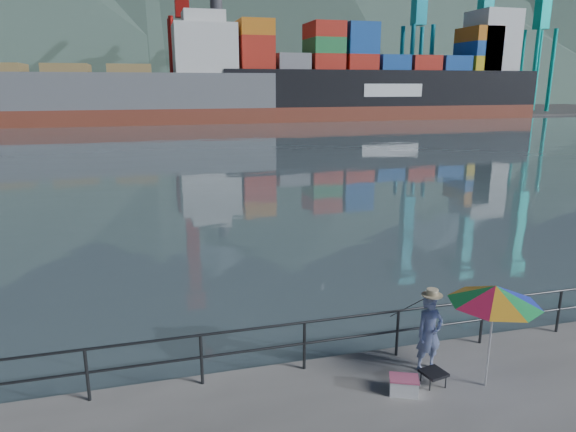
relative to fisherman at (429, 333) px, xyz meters
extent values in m
cube|color=#4C6167|center=(-3.34, 128.94, -0.78)|extent=(500.00, 280.00, 0.00)
cube|color=#514F4C|center=(6.66, 91.94, -0.78)|extent=(200.00, 40.00, 0.40)
cylinder|color=#2D3033|center=(-3.34, 0.64, 0.22)|extent=(22.00, 0.05, 0.05)
cylinder|color=#2D3033|center=(-3.34, 0.64, -0.23)|extent=(22.00, 0.05, 0.05)
cube|color=#2D3033|center=(-3.34, 0.64, -0.28)|extent=(22.00, 0.06, 1.00)
cone|color=#385147|center=(-3.34, 203.94, 33.22)|extent=(282.88, 282.88, 68.00)
cone|color=#385147|center=(126.66, 213.94, 30.22)|extent=(257.92, 257.92, 62.00)
cone|color=#385147|center=(196.66, 218.94, 34.22)|extent=(291.20, 291.20, 70.00)
cube|color=orange|center=(6.66, 90.94, 3.12)|extent=(6.00, 2.40, 7.80)
cube|color=red|center=(13.16, 90.94, 3.12)|extent=(6.00, 2.40, 7.80)
cube|color=red|center=(19.66, 90.94, 0.52)|extent=(6.00, 2.40, 2.60)
cube|color=gray|center=(26.16, 90.94, 1.82)|extent=(6.00, 2.40, 5.20)
cube|color=yellow|center=(32.66, 90.94, 3.12)|extent=(6.00, 2.40, 7.80)
cube|color=#267F3F|center=(39.16, 90.94, 0.52)|extent=(6.00, 2.40, 2.60)
cube|color=#267F3F|center=(45.66, 90.94, 1.82)|extent=(6.00, 2.40, 5.20)
cube|color=#267F3F|center=(52.16, 90.94, 0.52)|extent=(6.00, 2.40, 2.60)
cube|color=#194CA5|center=(58.66, 90.94, 3.12)|extent=(6.00, 2.40, 7.80)
cube|color=yellow|center=(6.66, 93.94, 3.12)|extent=(6.00, 2.40, 7.80)
cube|color=gray|center=(13.16, 93.94, 3.12)|extent=(6.00, 2.40, 7.80)
cube|color=gray|center=(19.66, 93.94, 1.82)|extent=(6.00, 2.40, 5.20)
cube|color=#267F3F|center=(26.16, 93.94, 3.12)|extent=(6.00, 2.40, 7.80)
cube|color=red|center=(32.66, 93.94, 1.82)|extent=(6.00, 2.40, 5.20)
cube|color=yellow|center=(39.16, 93.94, 0.52)|extent=(6.00, 2.40, 2.60)
cube|color=orange|center=(45.66, 93.94, 0.52)|extent=(6.00, 2.40, 2.60)
cube|color=yellow|center=(52.16, 93.94, 3.12)|extent=(6.00, 2.40, 7.80)
cube|color=orange|center=(58.66, 93.94, 3.12)|extent=(6.00, 2.40, 7.80)
imported|color=#264495|center=(0.00, 0.00, 0.00)|extent=(0.59, 0.42, 1.55)
cylinder|color=white|center=(0.76, -0.80, 0.14)|extent=(0.04, 0.04, 1.83)
cone|color=orange|center=(0.76, -0.80, 1.06)|extent=(1.73, 1.73, 0.34)
cube|color=black|center=(-0.17, -0.52, -0.53)|extent=(0.49, 0.49, 0.05)
cube|color=#2D3033|center=(-0.17, -0.52, -0.67)|extent=(0.35, 0.35, 0.22)
cube|color=white|center=(-0.84, -0.63, -0.63)|extent=(0.59, 0.51, 0.29)
cylinder|color=black|center=(-0.03, 0.91, -0.78)|extent=(0.15, 1.60, 1.13)
cube|color=brown|center=(-13.49, 72.58, -0.03)|extent=(54.29, 9.40, 2.50)
cube|color=slate|center=(-13.49, 72.58, 3.72)|extent=(54.29, 9.40, 5.00)
cube|color=silver|center=(3.89, 72.58, 9.72)|extent=(9.00, 7.89, 7.00)
cube|color=brown|center=(32.97, 72.78, -0.03)|extent=(53.57, 8.93, 2.50)
cube|color=black|center=(32.97, 72.78, 4.02)|extent=(53.57, 8.93, 5.60)
cube|color=silver|center=(53.32, 72.78, 11.82)|extent=(7.00, 7.14, 10.00)
camera|label=1|loc=(-5.03, -8.04, 4.70)|focal=32.00mm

